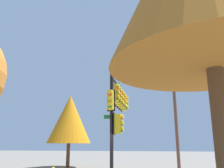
% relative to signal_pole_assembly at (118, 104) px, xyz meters
% --- Properties ---
extents(signal_pole_assembly, '(5.80, 1.15, 6.19)m').
position_rel_signal_pole_assembly_xyz_m(signal_pole_assembly, '(0.00, 0.00, 0.00)').
color(signal_pole_assembly, black).
rests_on(signal_pole_assembly, ground_plane).
extents(utility_pole, '(1.47, 1.23, 7.43)m').
position_rel_signal_pole_assembly_xyz_m(utility_pole, '(5.30, -3.96, -0.63)').
color(utility_pole, brown).
rests_on(utility_pole, ground_plane).
extents(tree_far, '(3.91, 3.91, 6.39)m').
position_rel_signal_pole_assembly_xyz_m(tree_far, '(5.79, 5.42, -0.29)').
color(tree_far, '#533322').
rests_on(tree_far, ground_plane).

